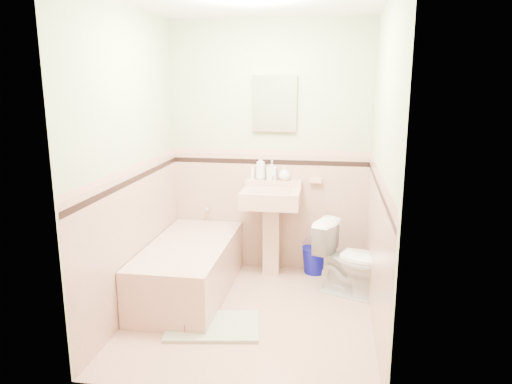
# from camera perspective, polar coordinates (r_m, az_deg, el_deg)

# --- Properties ---
(floor) EXTENTS (2.20, 2.20, 0.00)m
(floor) POSITION_cam_1_polar(r_m,az_deg,el_deg) (4.17, -0.57, -14.29)
(floor) COLOR tan
(floor) RESTS_ON ground
(wall_back) EXTENTS (2.50, 0.00, 2.50)m
(wall_back) POSITION_cam_1_polar(r_m,az_deg,el_deg) (4.84, 1.61, 5.13)
(wall_back) COLOR beige
(wall_back) RESTS_ON ground
(wall_front) EXTENTS (2.50, 0.00, 2.50)m
(wall_front) POSITION_cam_1_polar(r_m,az_deg,el_deg) (2.71, -4.56, -1.19)
(wall_front) COLOR beige
(wall_front) RESTS_ON ground
(wall_left) EXTENTS (0.00, 2.50, 2.50)m
(wall_left) POSITION_cam_1_polar(r_m,az_deg,el_deg) (4.06, -14.69, 3.17)
(wall_left) COLOR beige
(wall_left) RESTS_ON ground
(wall_right) EXTENTS (0.00, 2.50, 2.50)m
(wall_right) POSITION_cam_1_polar(r_m,az_deg,el_deg) (3.73, 14.72, 2.34)
(wall_right) COLOR beige
(wall_right) RESTS_ON ground
(wainscot_back) EXTENTS (2.00, 0.00, 2.00)m
(wainscot_back) POSITION_cam_1_polar(r_m,az_deg,el_deg) (4.96, 1.55, -2.35)
(wainscot_back) COLOR tan
(wainscot_back) RESTS_ON ground
(wainscot_front) EXTENTS (2.00, 0.00, 2.00)m
(wainscot_front) POSITION_cam_1_polar(r_m,az_deg,el_deg) (2.95, -4.27, -13.47)
(wainscot_front) COLOR tan
(wainscot_front) RESTS_ON ground
(wainscot_left) EXTENTS (0.00, 2.20, 2.20)m
(wainscot_left) POSITION_cam_1_polar(r_m,az_deg,el_deg) (4.21, -14.04, -5.59)
(wainscot_left) COLOR tan
(wainscot_left) RESTS_ON ground
(wainscot_right) EXTENTS (0.00, 2.20, 2.20)m
(wainscot_right) POSITION_cam_1_polar(r_m,az_deg,el_deg) (3.90, 13.99, -7.08)
(wainscot_right) COLOR tan
(wainscot_right) RESTS_ON ground
(accent_back) EXTENTS (2.00, 0.00, 2.00)m
(accent_back) POSITION_cam_1_polar(r_m,az_deg,el_deg) (4.84, 1.57, 3.57)
(accent_back) COLOR black
(accent_back) RESTS_ON ground
(accent_front) EXTENTS (2.00, 0.00, 2.00)m
(accent_front) POSITION_cam_1_polar(r_m,az_deg,el_deg) (2.76, -4.42, -3.72)
(accent_front) COLOR black
(accent_front) RESTS_ON ground
(accent_left) EXTENTS (0.00, 2.20, 2.20)m
(accent_left) POSITION_cam_1_polar(r_m,az_deg,el_deg) (4.07, -14.36, 1.36)
(accent_left) COLOR black
(accent_left) RESTS_ON ground
(accent_right) EXTENTS (0.00, 2.20, 2.20)m
(accent_right) POSITION_cam_1_polar(r_m,az_deg,el_deg) (3.75, 14.33, 0.40)
(accent_right) COLOR black
(accent_right) RESTS_ON ground
(cap_back) EXTENTS (2.00, 0.00, 2.00)m
(cap_back) POSITION_cam_1_polar(r_m,az_deg,el_deg) (4.83, 1.58, 4.75)
(cap_back) COLOR tan
(cap_back) RESTS_ON ground
(cap_front) EXTENTS (2.00, 0.00, 2.00)m
(cap_front) POSITION_cam_1_polar(r_m,az_deg,el_deg) (2.74, -4.46, -1.71)
(cap_front) COLOR tan
(cap_front) RESTS_ON ground
(cap_left) EXTENTS (0.00, 2.20, 2.20)m
(cap_left) POSITION_cam_1_polar(r_m,az_deg,el_deg) (4.05, -14.44, 2.74)
(cap_left) COLOR tan
(cap_left) RESTS_ON ground
(cap_right) EXTENTS (0.00, 2.20, 2.20)m
(cap_right) POSITION_cam_1_polar(r_m,az_deg,el_deg) (3.73, 14.42, 1.89)
(cap_right) COLOR tan
(cap_right) RESTS_ON ground
(bathtub) EXTENTS (0.70, 1.50, 0.45)m
(bathtub) POSITION_cam_1_polar(r_m,az_deg,el_deg) (4.51, -7.87, -9.13)
(bathtub) COLOR tan
(bathtub) RESTS_ON floor
(tub_faucet) EXTENTS (0.04, 0.12, 0.04)m
(tub_faucet) POSITION_cam_1_polar(r_m,az_deg,el_deg) (5.04, -5.64, -1.82)
(tub_faucet) COLOR silver
(tub_faucet) RESTS_ON wall_back
(sink) EXTENTS (0.56, 0.48, 0.89)m
(sink) POSITION_cam_1_polar(r_m,az_deg,el_deg) (4.78, 1.76, -4.90)
(sink) COLOR tan
(sink) RESTS_ON floor
(sink_faucet) EXTENTS (0.02, 0.02, 0.10)m
(sink_faucet) POSITION_cam_1_polar(r_m,az_deg,el_deg) (4.79, 2.02, 1.39)
(sink_faucet) COLOR silver
(sink_faucet) RESTS_ON sink
(medicine_cabinet) EXTENTS (0.43, 0.04, 0.54)m
(medicine_cabinet) POSITION_cam_1_polar(r_m,az_deg,el_deg) (4.76, 2.20, 10.43)
(medicine_cabinet) COLOR white
(medicine_cabinet) RESTS_ON wall_back
(soap_dish) EXTENTS (0.12, 0.07, 0.04)m
(soap_dish) POSITION_cam_1_polar(r_m,az_deg,el_deg) (4.81, 7.08, 1.36)
(soap_dish) COLOR tan
(soap_dish) RESTS_ON wall_back
(soap_bottle_left) EXTENTS (0.12, 0.12, 0.25)m
(soap_bottle_left) POSITION_cam_1_polar(r_m,az_deg,el_deg) (4.82, 0.55, 2.95)
(soap_bottle_left) COLOR #B2B2B2
(soap_bottle_left) RESTS_ON sink
(soap_bottle_mid) EXTENTS (0.09, 0.09, 0.20)m
(soap_bottle_mid) POSITION_cam_1_polar(r_m,az_deg,el_deg) (4.81, 1.90, 2.61)
(soap_bottle_mid) COLOR #B2B2B2
(soap_bottle_mid) RESTS_ON sink
(soap_bottle_right) EXTENTS (0.14, 0.14, 0.15)m
(soap_bottle_right) POSITION_cam_1_polar(r_m,az_deg,el_deg) (4.80, 3.38, 2.26)
(soap_bottle_right) COLOR #B2B2B2
(soap_bottle_right) RESTS_ON sink
(tube) EXTENTS (0.05, 0.05, 0.12)m
(tube) POSITION_cam_1_polar(r_m,az_deg,el_deg) (4.85, -0.43, 2.23)
(tube) COLOR white
(tube) RESTS_ON sink
(toilet) EXTENTS (0.75, 0.58, 0.67)m
(toilet) POSITION_cam_1_polar(r_m,az_deg,el_deg) (4.49, 11.28, -7.84)
(toilet) COLOR white
(toilet) RESTS_ON floor
(bucket) EXTENTS (0.27, 0.27, 0.27)m
(bucket) POSITION_cam_1_polar(r_m,az_deg,el_deg) (4.99, 6.99, -8.00)
(bucket) COLOR #0A0C93
(bucket) RESTS_ON floor
(bath_mat) EXTENTS (0.79, 0.59, 0.03)m
(bath_mat) POSITION_cam_1_polar(r_m,az_deg,el_deg) (3.98, -5.11, -15.54)
(bath_mat) COLOR gray
(bath_mat) RESTS_ON floor
(shoe) EXTENTS (0.15, 0.08, 0.06)m
(shoe) POSITION_cam_1_polar(r_m,az_deg,el_deg) (3.90, -7.33, -15.55)
(shoe) COLOR #BF1E59
(shoe) RESTS_ON bath_mat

